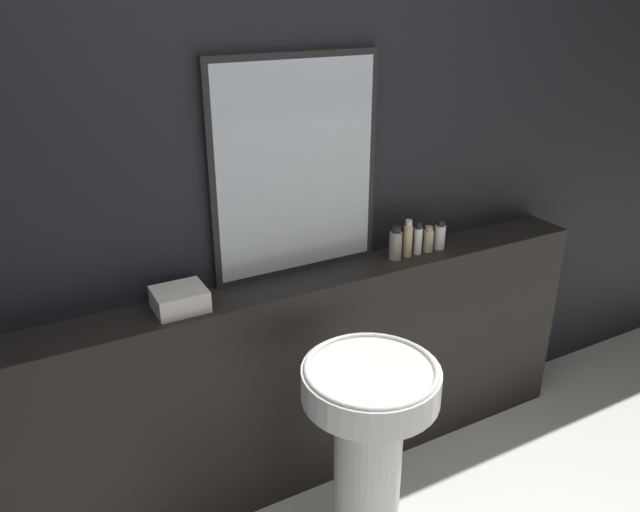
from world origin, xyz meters
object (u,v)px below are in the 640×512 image
object	(u,v)px
body_wash_bottle	(428,240)
hand_soap_bottle	(440,236)
shampoo_bottle	(395,244)
lotion_bottle	(418,240)
mirror	(296,169)
towel_stack	(180,299)
conditioner_bottle	(408,239)
pedestal_sink	(369,437)

from	to	relation	value
body_wash_bottle	hand_soap_bottle	xyz separation A→B (m)	(0.06, 0.00, 0.01)
shampoo_bottle	lotion_bottle	distance (m)	0.12
shampoo_bottle	hand_soap_bottle	distance (m)	0.24
mirror	towel_stack	bearing A→B (deg)	-169.87
conditioner_bottle	shampoo_bottle	bearing A→B (deg)	-180.00
pedestal_sink	conditioner_bottle	world-z (taller)	conditioner_bottle
conditioner_bottle	hand_soap_bottle	world-z (taller)	conditioner_bottle
mirror	towel_stack	size ratio (longest dim) A/B	4.65
mirror	towel_stack	distance (m)	0.67
towel_stack	lotion_bottle	world-z (taller)	lotion_bottle
towel_stack	hand_soap_bottle	size ratio (longest dim) A/B	1.40
mirror	body_wash_bottle	distance (m)	0.72
mirror	conditioner_bottle	size ratio (longest dim) A/B	5.19
pedestal_sink	hand_soap_bottle	distance (m)	0.98
conditioner_bottle	lotion_bottle	distance (m)	0.06
shampoo_bottle	pedestal_sink	bearing A→B (deg)	-131.51
mirror	conditioner_bottle	bearing A→B (deg)	-10.93
towel_stack	conditioner_bottle	xyz separation A→B (m)	(1.02, 0.00, 0.04)
pedestal_sink	body_wash_bottle	distance (m)	0.93
mirror	lotion_bottle	world-z (taller)	mirror
shampoo_bottle	body_wash_bottle	bearing A→B (deg)	0.00
body_wash_bottle	hand_soap_bottle	size ratio (longest dim) A/B	0.88
pedestal_sink	lotion_bottle	size ratio (longest dim) A/B	5.94
conditioner_bottle	towel_stack	bearing A→B (deg)	180.00
body_wash_bottle	shampoo_bottle	bearing A→B (deg)	-180.00
towel_stack	body_wash_bottle	bearing A→B (deg)	0.00
conditioner_bottle	pedestal_sink	bearing A→B (deg)	-135.47
conditioner_bottle	hand_soap_bottle	xyz separation A→B (m)	(0.18, 0.00, -0.02)
body_wash_bottle	pedestal_sink	bearing A→B (deg)	-141.30
mirror	lotion_bottle	size ratio (longest dim) A/B	6.06
mirror	shampoo_bottle	world-z (taller)	mirror
pedestal_sink	towel_stack	bearing A→B (deg)	136.83
body_wash_bottle	hand_soap_bottle	bearing A→B (deg)	0.00
shampoo_bottle	conditioner_bottle	world-z (taller)	conditioner_bottle
towel_stack	lotion_bottle	xyz separation A→B (m)	(1.08, 0.00, 0.03)
shampoo_bottle	conditioner_bottle	bearing A→B (deg)	0.00
mirror	lotion_bottle	xyz separation A→B (m)	(0.55, -0.09, -0.37)
shampoo_bottle	lotion_bottle	xyz separation A→B (m)	(0.12, 0.00, -0.00)
towel_stack	body_wash_bottle	size ratio (longest dim) A/B	1.59
pedestal_sink	conditioner_bottle	distance (m)	0.87
mirror	towel_stack	world-z (taller)	mirror
pedestal_sink	mirror	world-z (taller)	mirror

